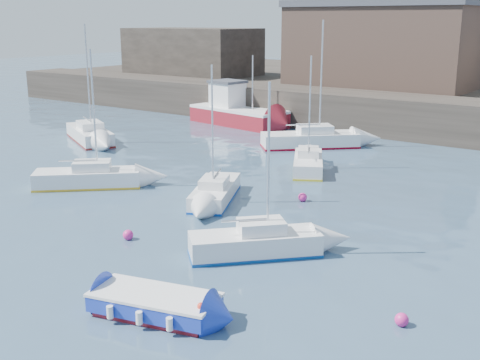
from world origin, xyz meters
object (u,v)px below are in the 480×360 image
Objects in this scene: buoy_mid at (401,325)px; buoy_far at (302,201)px; fishing_boat at (236,111)px; sailboat_a at (88,177)px; sailboat_e at (90,134)px; sailboat_f at (308,163)px; sailboat_c at (256,243)px; sailboat_b at (215,191)px; buoy_near at (128,239)px; sailboat_h at (310,139)px; blue_dinghy at (155,303)px.

buoy_mid is 0.94× the size of buoy_far.
fishing_boat is 1.28× the size of sailboat_a.
buoy_mid is 12.66m from buoy_far.
sailboat_e is 17.57m from sailboat_f.
sailboat_c is 6.91m from buoy_mid.
sailboat_b reaches higher than fishing_boat.
sailboat_a reaches higher than buoy_mid.
fishing_boat reaches higher than buoy_near.
fishing_boat is at bearing 154.42° from sailboat_h.
sailboat_h is at bearing 99.82° from sailboat_b.
sailboat_h reaches higher than fishing_boat.
sailboat_f reaches higher than buoy_near.
sailboat_h reaches higher than sailboat_a.
buoy_far is (10.74, 4.40, -0.51)m from sailboat_a.
sailboat_e is at bearing 153.41° from sailboat_c.
buoy_near is at bearing 178.13° from buoy_mid.
sailboat_b is at bearing -56.63° from fishing_boat.
sailboat_e reaches higher than sailboat_f.
sailboat_a is at bearing -163.72° from sailboat_b.
sailboat_b is at bearing 139.71° from sailboat_c.
sailboat_b is at bearing 119.30° from blue_dinghy.
sailboat_b is 15.14× the size of buoy_far.
sailboat_h is 13.22m from buoy_far.
sailboat_h reaches higher than buoy_far.
sailboat_h is 20.13× the size of buoy_near.
sailboat_f is at bearing 89.12° from buoy_near.
buoy_near is at bearing -162.49° from sailboat_c.
buoy_far is (20.40, -4.05, -0.55)m from sailboat_e.
blue_dinghy is 9.74× the size of buoy_near.
sailboat_e reaches higher than buoy_near.
fishing_boat is at bearing 121.93° from blue_dinghy.
fishing_boat is at bearing 127.44° from sailboat_c.
sailboat_a is at bearing -157.73° from buoy_far.
sailboat_b reaches higher than blue_dinghy.
blue_dinghy is at bearing -71.18° from sailboat_h.
sailboat_e is 1.26× the size of sailboat_f.
sailboat_f is 6.81m from sailboat_h.
buoy_mid is at bearing -29.24° from sailboat_b.
sailboat_a reaches higher than sailboat_f.
buoy_far is (6.10, -11.72, -0.57)m from sailboat_h.
sailboat_a is 16.77m from sailboat_h.
buoy_near is (12.94, -25.34, -1.14)m from fishing_boat.
sailboat_e is 20.22× the size of buoy_mid.
sailboat_h is (-2.43, 14.05, 0.13)m from sailboat_b.
sailboat_a is 12.78m from sailboat_f.
sailboat_c is at bearing -52.56° from fishing_boat.
sailboat_c is at bearing -73.91° from buoy_far.
sailboat_a is at bearing -75.68° from fishing_boat.
sailboat_b reaches higher than buoy_near.
sailboat_c is (12.82, -2.81, -0.01)m from sailboat_a.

